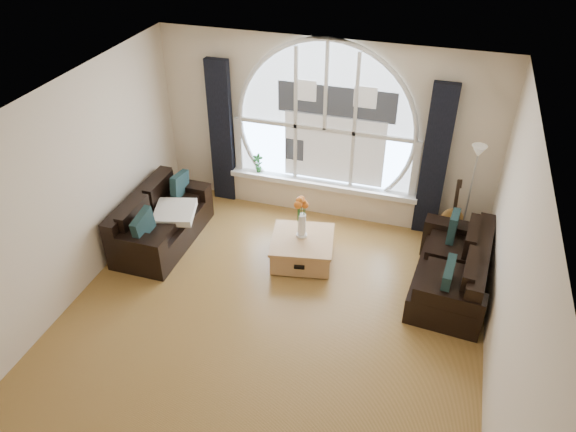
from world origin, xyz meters
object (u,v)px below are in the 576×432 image
at_px(sofa_right, 452,265).
at_px(guitar, 454,208).
at_px(floor_lamp, 469,198).
at_px(sofa_left, 161,218).
at_px(coffee_chest, 302,248).
at_px(vase_flowers, 302,212).
at_px(potted_plant, 258,163).

distance_m(sofa_right, guitar, 1.15).
xyz_separation_m(floor_lamp, guitar, (-0.15, 0.11, -0.27)).
xyz_separation_m(sofa_left, coffee_chest, (2.05, 0.16, -0.20)).
bearing_deg(floor_lamp, sofa_right, -95.48).
relative_size(sofa_left, coffee_chest, 2.00).
xyz_separation_m(sofa_right, vase_flowers, (-2.00, 0.09, 0.36)).
bearing_deg(potted_plant, floor_lamp, -4.63).
xyz_separation_m(sofa_right, coffee_chest, (-1.98, 0.03, -0.20)).
distance_m(sofa_left, sofa_right, 4.02).
xyz_separation_m(guitar, potted_plant, (-3.00, 0.14, 0.17)).
xyz_separation_m(sofa_left, sofa_right, (4.02, 0.13, 0.00)).
bearing_deg(potted_plant, coffee_chest, -49.26).
xyz_separation_m(floor_lamp, potted_plant, (-3.16, 0.26, -0.10)).
height_order(guitar, potted_plant, guitar).
distance_m(sofa_right, coffee_chest, 1.99).
bearing_deg(vase_flowers, guitar, 28.46).
relative_size(sofa_left, guitar, 1.58).
bearing_deg(sofa_left, floor_lamp, 15.90).
distance_m(coffee_chest, floor_lamp, 2.38).
height_order(sofa_right, potted_plant, potted_plant).
height_order(vase_flowers, potted_plant, vase_flowers).
distance_m(sofa_left, potted_plant, 1.74).
bearing_deg(coffee_chest, guitar, 19.74).
bearing_deg(sofa_left, guitar, 17.98).
bearing_deg(potted_plant, vase_flowers, -48.68).
relative_size(sofa_right, floor_lamp, 1.03).
height_order(coffee_chest, floor_lamp, floor_lamp).
relative_size(sofa_right, potted_plant, 5.43).
bearing_deg(floor_lamp, guitar, 143.39).
distance_m(coffee_chest, vase_flowers, 0.56).
height_order(sofa_left, coffee_chest, sofa_left).
bearing_deg(sofa_right, potted_plant, 162.12).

